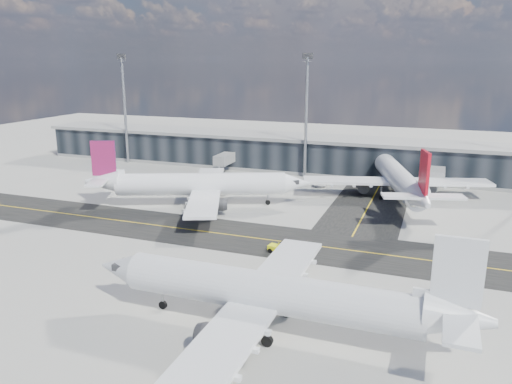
{
  "coord_description": "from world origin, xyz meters",
  "views": [
    {
      "loc": [
        29.71,
        -65.9,
        27.48
      ],
      "look_at": [
        0.41,
        13.12,
        5.0
      ],
      "focal_mm": 35.0,
      "sensor_mm": 36.0,
      "label": 1
    }
  ],
  "objects_px": {
    "airliner_redtail": "(398,178)",
    "airliner_near": "(274,294)",
    "service_van": "(320,182)",
    "airliner_af": "(198,184)",
    "baggage_tug": "(280,247)"
  },
  "relations": [
    {
      "from": "airliner_redtail",
      "to": "baggage_tug",
      "type": "height_order",
      "value": "airliner_redtail"
    },
    {
      "from": "airliner_redtail",
      "to": "airliner_near",
      "type": "height_order",
      "value": "airliner_redtail"
    },
    {
      "from": "baggage_tug",
      "to": "service_van",
      "type": "xyz_separation_m",
      "value": [
        -3.9,
        41.81,
        -0.13
      ]
    },
    {
      "from": "airliner_redtail",
      "to": "baggage_tug",
      "type": "bearing_deg",
      "value": -127.08
    },
    {
      "from": "airliner_af",
      "to": "service_van",
      "type": "relative_size",
      "value": 7.19
    },
    {
      "from": "airliner_redtail",
      "to": "service_van",
      "type": "distance_m",
      "value": 18.6
    },
    {
      "from": "airliner_af",
      "to": "airliner_redtail",
      "type": "relative_size",
      "value": 0.95
    },
    {
      "from": "airliner_redtail",
      "to": "baggage_tug",
      "type": "relative_size",
      "value": 13.75
    },
    {
      "from": "service_van",
      "to": "airliner_near",
      "type": "bearing_deg",
      "value": -92.19
    },
    {
      "from": "airliner_near",
      "to": "service_van",
      "type": "bearing_deg",
      "value": 8.86
    },
    {
      "from": "baggage_tug",
      "to": "airliner_near",
      "type": "bearing_deg",
      "value": 26.63
    },
    {
      "from": "airliner_redtail",
      "to": "airliner_near",
      "type": "bearing_deg",
      "value": -114.26
    },
    {
      "from": "airliner_redtail",
      "to": "airliner_near",
      "type": "distance_m",
      "value": 57.12
    },
    {
      "from": "airliner_near",
      "to": "baggage_tug",
      "type": "bearing_deg",
      "value": 15.81
    },
    {
      "from": "service_van",
      "to": "airliner_redtail",
      "type": "bearing_deg",
      "value": -29.64
    }
  ]
}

